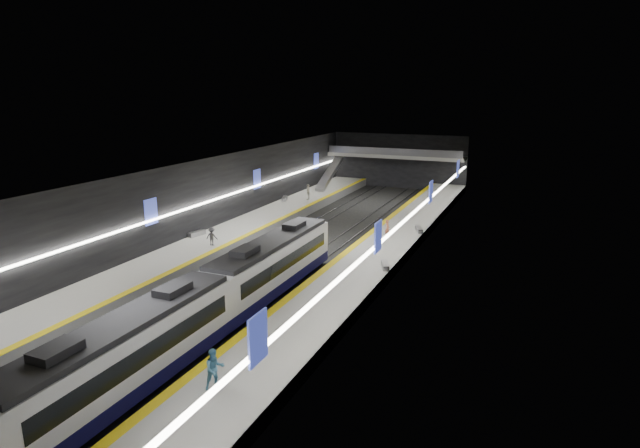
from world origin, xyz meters
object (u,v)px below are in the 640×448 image
at_px(passenger_left_b, 212,237).
at_px(bench_right_far, 419,230).
at_px(bench_left_far, 285,199).
at_px(passenger_left_a, 308,192).
at_px(passenger_right_a, 387,229).
at_px(bench_left_near, 197,234).
at_px(bench_right_near, 385,265).
at_px(train, 214,299).
at_px(escalator, 329,174).
at_px(passenger_right_b, 215,369).

bearing_deg(passenger_left_b, bench_right_far, -151.31).
height_order(bench_left_far, passenger_left_a, passenger_left_a).
height_order(passenger_right_a, passenger_left_a, passenger_left_a).
distance_m(bench_left_near, bench_right_near, 19.11).
distance_m(bench_left_near, passenger_left_b, 3.81).
distance_m(train, bench_left_near, 19.16).
distance_m(bench_left_near, passenger_left_a, 19.75).
xyz_separation_m(escalator, bench_left_far, (-1.77, -10.46, -1.68)).
bearing_deg(passenger_right_a, passenger_left_b, 99.56).
distance_m(escalator, passenger_left_b, 30.57).
distance_m(bench_right_far, passenger_left_b, 19.78).
bearing_deg(bench_right_far, passenger_left_b, -166.68).
bearing_deg(bench_left_far, passenger_right_b, -86.49).
relative_size(bench_left_near, bench_right_far, 1.04).
xyz_separation_m(bench_left_near, passenger_right_a, (16.75, 6.41, 0.63)).
height_order(train, bench_right_far, train).
height_order(bench_left_near, passenger_left_b, passenger_left_b).
distance_m(escalator, bench_right_far, 25.35).
bearing_deg(bench_right_far, bench_left_near, -176.24).
bearing_deg(passenger_right_b, passenger_right_a, 38.29).
bearing_deg(passenger_right_a, train, 145.03).
bearing_deg(bench_left_near, passenger_left_b, -21.17).
bearing_deg(passenger_right_b, passenger_left_b, 73.11).
xyz_separation_m(bench_left_near, passenger_left_a, (2.75, 19.54, 0.75)).
relative_size(train, passenger_right_b, 15.28).
relative_size(escalator, passenger_right_b, 4.07).
bearing_deg(bench_left_near, train, -38.69).
height_order(train, passenger_left_b, train).
distance_m(escalator, passenger_right_b, 52.19).
bearing_deg(passenger_left_a, bench_right_far, 41.86).
xyz_separation_m(bench_left_near, bench_right_near, (19.00, -2.01, -0.01)).
distance_m(train, bench_right_far, 25.61).
distance_m(escalator, bench_right_near, 34.92).
bearing_deg(bench_right_near, bench_left_far, 110.87).
xyz_separation_m(bench_left_far, passenger_right_a, (16.52, -11.57, 0.63)).
height_order(bench_left_far, passenger_right_b, passenger_right_b).
xyz_separation_m(escalator, passenger_left_a, (0.75, -8.90, -0.93)).
distance_m(escalator, bench_left_near, 28.56).
distance_m(escalator, passenger_right_a, 26.53).
distance_m(passenger_right_b, passenger_left_b, 23.74).
bearing_deg(escalator, bench_right_near, -60.83).
xyz_separation_m(bench_right_far, passenger_right_a, (-2.25, -3.30, 0.64)).
relative_size(escalator, bench_left_near, 4.38).
relative_size(passenger_right_a, passenger_right_b, 0.87).
bearing_deg(passenger_right_a, bench_right_far, -56.66).
relative_size(passenger_right_b, passenger_left_b, 1.21).
xyz_separation_m(bench_left_far, passenger_left_a, (2.53, 1.56, 0.75)).
relative_size(train, passenger_right_a, 17.66).
bearing_deg(escalator, passenger_left_b, -87.87).
bearing_deg(passenger_left_a, bench_left_far, -75.29).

